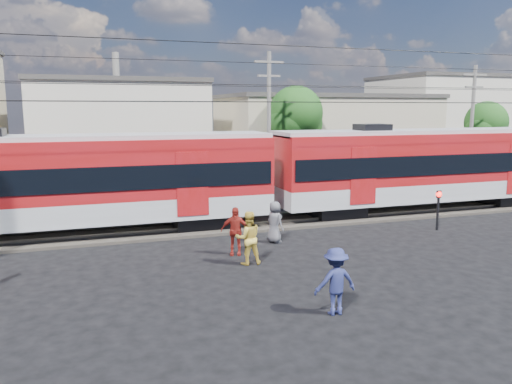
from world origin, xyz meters
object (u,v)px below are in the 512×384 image
(car_silver, at_px, (459,177))
(crossing_signal, at_px, (438,203))
(commuter_train, at_px, (81,179))
(pedestrian_c, at_px, (335,281))

(car_silver, bearing_deg, crossing_signal, 145.12)
(commuter_train, xyz_separation_m, pedestrian_c, (6.16, -10.31, -1.53))
(pedestrian_c, distance_m, crossing_signal, 10.67)
(commuter_train, height_order, car_silver, commuter_train)
(commuter_train, relative_size, pedestrian_c, 28.81)
(pedestrian_c, xyz_separation_m, car_silver, (17.68, 16.27, -0.19))
(car_silver, bearing_deg, pedestrian_c, 141.77)
(pedestrian_c, bearing_deg, commuter_train, -59.26)
(pedestrian_c, relative_size, car_silver, 0.43)
(commuter_train, distance_m, crossing_signal, 15.02)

